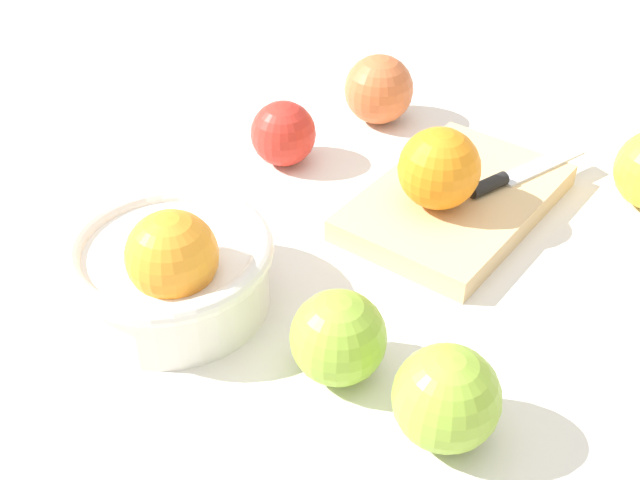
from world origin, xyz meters
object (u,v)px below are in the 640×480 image
(orange_on_board, at_px, (439,169))
(apple_back_right_2, at_px, (379,89))
(bowl, at_px, (171,268))
(apple_front_left, at_px, (446,398))
(knife, at_px, (512,176))
(apple_mid_left, at_px, (338,338))
(cutting_board, at_px, (455,202))
(apple_back_right, at_px, (283,134))

(orange_on_board, xyz_separation_m, apple_back_right_2, (0.15, 0.15, -0.02))
(bowl, height_order, apple_front_left, bowl)
(bowl, relative_size, apple_front_left, 2.27)
(knife, distance_m, apple_mid_left, 0.30)
(apple_mid_left, height_order, apple_front_left, apple_front_left)
(orange_on_board, relative_size, apple_mid_left, 1.04)
(apple_back_right_2, bearing_deg, bowl, -177.39)
(apple_mid_left, bearing_deg, cutting_board, 4.61)
(orange_on_board, bearing_deg, cutting_board, -15.90)
(bowl, height_order, apple_mid_left, bowl)
(apple_mid_left, height_order, apple_back_right_2, apple_back_right_2)
(knife, bearing_deg, apple_front_left, -165.47)
(cutting_board, height_order, knife, knife)
(bowl, relative_size, orange_on_board, 2.26)
(cutting_board, bearing_deg, orange_on_board, 164.10)
(bowl, bearing_deg, apple_back_right_2, 2.61)
(knife, relative_size, apple_front_left, 1.91)
(apple_mid_left, relative_size, apple_front_left, 0.96)
(knife, distance_m, apple_back_right_2, 0.21)
(bowl, bearing_deg, apple_back_right, 13.06)
(apple_back_right, distance_m, apple_front_left, 0.40)
(knife, relative_size, apple_back_right_2, 1.88)
(orange_on_board, height_order, apple_back_right_2, orange_on_board)
(apple_back_right_2, bearing_deg, apple_mid_left, -154.25)
(apple_mid_left, bearing_deg, apple_front_left, -96.28)
(cutting_board, relative_size, apple_mid_left, 3.11)
(apple_back_right, relative_size, apple_front_left, 0.89)
(bowl, xyz_separation_m, orange_on_board, (0.23, -0.13, 0.02))
(cutting_board, distance_m, orange_on_board, 0.06)
(knife, bearing_deg, cutting_board, 142.86)
(bowl, xyz_separation_m, apple_front_left, (0.00, -0.26, -0.00))
(apple_front_left, bearing_deg, cutting_board, 24.32)
(apple_mid_left, xyz_separation_m, apple_front_left, (-0.01, -0.10, 0.00))
(knife, bearing_deg, apple_back_right, 105.96)
(bowl, relative_size, apple_mid_left, 2.35)
(cutting_board, bearing_deg, apple_mid_left, -175.39)
(apple_back_right, bearing_deg, cutting_board, -84.91)
(cutting_board, distance_m, apple_back_right, 0.20)
(knife, bearing_deg, orange_on_board, 149.63)
(apple_mid_left, bearing_deg, apple_back_right, 43.00)
(knife, xyz_separation_m, apple_back_right_2, (0.07, 0.19, 0.01))
(bowl, xyz_separation_m, apple_back_right_2, (0.38, 0.02, -0.00))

